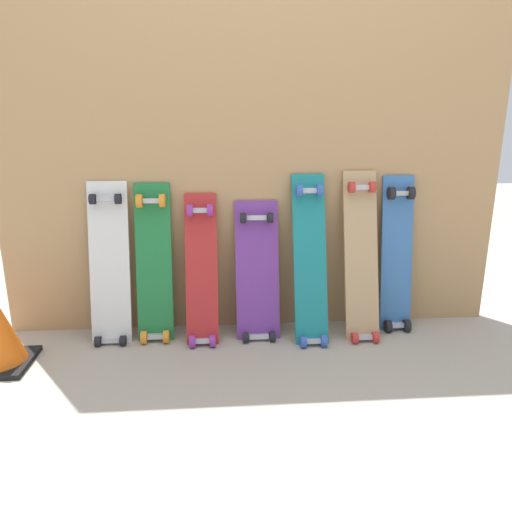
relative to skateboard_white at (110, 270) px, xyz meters
The scene contains 9 objects.
ground_plane 0.82m from the skateboard_white, ahead, with size 12.00×12.00×0.00m, color #A89E8E.
plywood_wall_panel 0.93m from the skateboard_white, ahead, with size 2.58×0.04×1.84m, color tan.
skateboard_white is the anchor object (origin of this frame).
skateboard_green 0.22m from the skateboard_white, ahead, with size 0.18×0.23×0.85m.
skateboard_red 0.46m from the skateboard_white, ahead, with size 0.16×0.29×0.80m.
skateboard_purple 0.74m from the skateboard_white, ahead, with size 0.22×0.25×0.76m.
skateboard_teal 1.00m from the skateboard_white, ahead, with size 0.17×0.33×0.89m.
skateboard_natural 1.27m from the skateboard_white, ahead, with size 0.17×0.31×0.91m.
skateboard_blue 1.48m from the skateboard_white, ahead, with size 0.16×0.19×0.87m.
Camera 1 is at (-0.18, -2.38, 1.07)m, focal length 33.53 mm.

